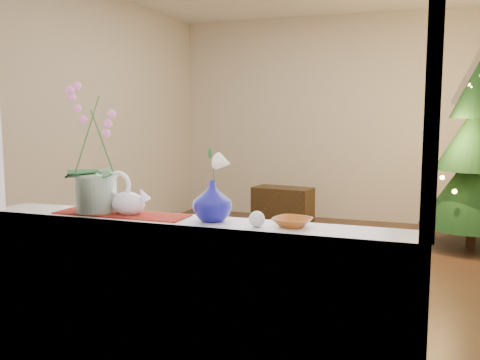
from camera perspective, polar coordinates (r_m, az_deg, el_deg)
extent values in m
plane|color=#372516|center=(5.00, 6.44, -9.48)|extent=(5.00, 5.00, 0.00)
cube|color=beige|center=(7.25, 11.14, 6.42)|extent=(4.50, 0.10, 2.70)
cube|color=beige|center=(2.43, -6.80, 5.20)|extent=(4.50, 0.10, 2.70)
cube|color=beige|center=(5.74, -15.93, 6.11)|extent=(0.10, 5.00, 2.70)
cube|color=white|center=(2.65, -6.10, -14.81)|extent=(2.20, 0.08, 0.88)
cube|color=white|center=(2.60, -5.37, -4.66)|extent=(2.20, 0.26, 0.04)
cube|color=maroon|center=(2.77, -12.53, -3.56)|extent=(0.70, 0.20, 0.01)
imported|color=#0A0A66|center=(2.53, -2.98, -1.91)|extent=(0.27, 0.27, 0.22)
sphere|color=silver|center=(2.41, 1.81, -4.18)|extent=(0.08, 0.08, 0.07)
imported|color=#964A16|center=(2.43, 5.60, -4.56)|extent=(0.17, 0.17, 0.04)
cube|color=black|center=(6.56, 4.58, -3.08)|extent=(0.74, 0.44, 0.53)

